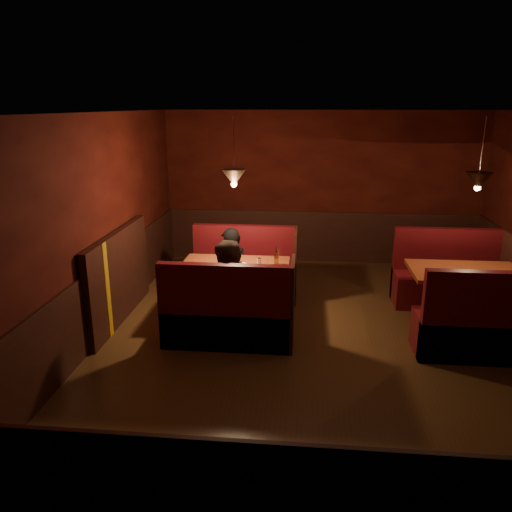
# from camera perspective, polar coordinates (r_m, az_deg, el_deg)

# --- Properties ---
(room) EXTENTS (6.02, 7.02, 2.92)m
(room) POSITION_cam_1_polar(r_m,az_deg,el_deg) (6.42, 5.81, -0.74)
(room) COLOR #55361E
(room) RESTS_ON ground
(main_table) EXTENTS (1.53, 0.93, 1.07)m
(main_table) POSITION_cam_1_polar(r_m,az_deg,el_deg) (7.14, -2.28, -2.39)
(main_table) COLOR brown
(main_table) RESTS_ON ground
(main_bench_far) EXTENTS (1.68, 0.60, 1.15)m
(main_bench_far) POSITION_cam_1_polar(r_m,az_deg,el_deg) (8.03, -1.28, -2.15)
(main_bench_far) COLOR #55131B
(main_bench_far) RESTS_ON ground
(main_bench_near) EXTENTS (1.68, 0.60, 1.15)m
(main_bench_near) POSITION_cam_1_polar(r_m,az_deg,el_deg) (6.44, -3.15, -7.17)
(main_bench_near) COLOR #55131B
(main_bench_near) RESTS_ON ground
(second_table) EXTENTS (1.48, 0.95, 0.84)m
(second_table) POSITION_cam_1_polar(r_m,az_deg,el_deg) (7.40, 22.75, -3.12)
(second_table) COLOR brown
(second_table) RESTS_ON ground
(second_bench_far) EXTENTS (1.64, 0.61, 1.17)m
(second_bench_far) POSITION_cam_1_polar(r_m,az_deg,el_deg) (8.29, 21.08, -2.66)
(second_bench_far) COLOR #55131B
(second_bench_far) RESTS_ON ground
(second_bench_near) EXTENTS (1.64, 0.61, 1.17)m
(second_bench_near) POSITION_cam_1_polar(r_m,az_deg,el_deg) (6.72, 24.90, -7.67)
(second_bench_near) COLOR #55131B
(second_bench_near) RESTS_ON ground
(diner_a) EXTENTS (0.63, 0.47, 1.57)m
(diner_a) POSITION_cam_1_polar(r_m,az_deg,el_deg) (7.64, -2.93, 0.12)
(diner_a) COLOR black
(diner_a) RESTS_ON ground
(diner_b) EXTENTS (0.89, 0.74, 1.69)m
(diner_b) POSITION_cam_1_polar(r_m,az_deg,el_deg) (6.43, -2.86, -2.59)
(diner_b) COLOR black
(diner_b) RESTS_ON ground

